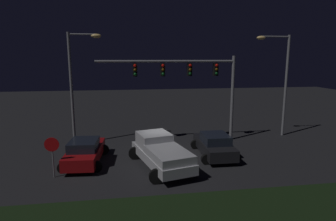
{
  "coord_description": "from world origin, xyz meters",
  "views": [
    {
      "loc": [
        -2.19,
        -17.55,
        6.34
      ],
      "look_at": [
        0.64,
        1.38,
        2.78
      ],
      "focal_mm": 30.27,
      "sensor_mm": 36.0,
      "label": 1
    }
  ],
  "objects": [
    {
      "name": "car_sedan_far",
      "position": [
        3.44,
        -0.4,
        0.74
      ],
      "size": [
        2.53,
        4.43,
        1.51
      ],
      "rotation": [
        0.0,
        0.0,
        1.55
      ],
      "color": "black",
      "rests_on": "ground_plane"
    },
    {
      "name": "ground_plane",
      "position": [
        0.0,
        0.0,
        0.0
      ],
      "size": [
        80.0,
        80.0,
        0.0
      ],
      "primitive_type": "plane",
      "color": "black"
    },
    {
      "name": "street_lamp_right",
      "position": [
        10.05,
        3.64,
        5.13
      ],
      "size": [
        2.81,
        0.44,
        8.12
      ],
      "color": "slate",
      "rests_on": "ground_plane"
    },
    {
      "name": "traffic_signal_gantry",
      "position": [
        2.53,
        3.02,
        5.03
      ],
      "size": [
        10.32,
        0.56,
        6.5
      ],
      "color": "slate",
      "rests_on": "ground_plane"
    },
    {
      "name": "pickup_truck",
      "position": [
        -0.3,
        -1.76,
        1.0
      ],
      "size": [
        3.77,
        5.73,
        1.8
      ],
      "rotation": [
        0.0,
        0.0,
        1.82
      ],
      "color": "#B7B7BC",
      "rests_on": "ground_plane"
    },
    {
      "name": "street_lamp_left",
      "position": [
        -5.61,
        3.52,
        5.09
      ],
      "size": [
        2.35,
        0.44,
        8.12
      ],
      "color": "slate",
      "rests_on": "ground_plane"
    },
    {
      "name": "car_sedan",
      "position": [
        -4.76,
        -0.55,
        0.74
      ],
      "size": [
        2.68,
        4.51,
        1.51
      ],
      "rotation": [
        0.0,
        0.0,
        1.5
      ],
      "color": "maroon",
      "rests_on": "ground_plane"
    },
    {
      "name": "stop_sign",
      "position": [
        -6.14,
        -2.47,
        1.56
      ],
      "size": [
        0.76,
        0.08,
        2.23
      ],
      "color": "slate",
      "rests_on": "ground_plane"
    }
  ]
}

